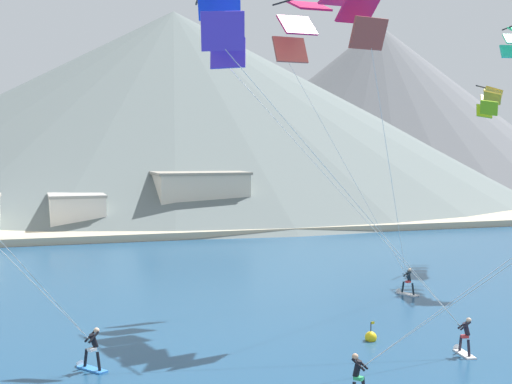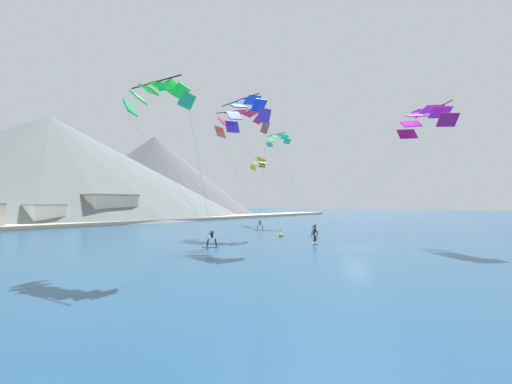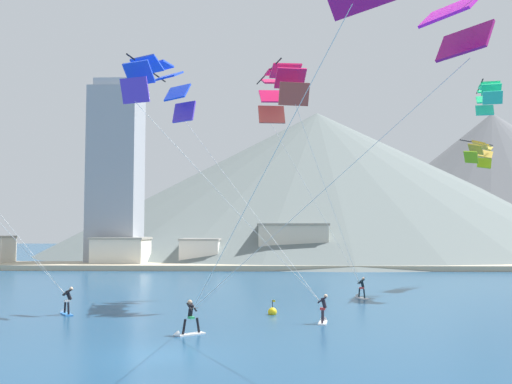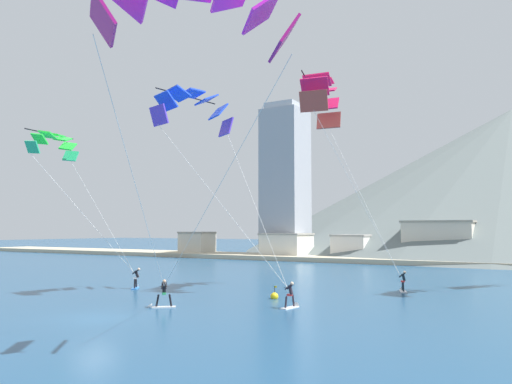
{
  "view_description": "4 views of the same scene",
  "coord_description": "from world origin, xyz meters",
  "px_view_note": "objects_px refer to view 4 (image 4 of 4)",
  "views": [
    {
      "loc": [
        -10.31,
        -17.63,
        9.08
      ],
      "look_at": [
        -0.09,
        14.13,
        6.88
      ],
      "focal_mm": 50.0,
      "sensor_mm": 36.0,
      "label": 1
    },
    {
      "loc": [
        -31.54,
        -12.48,
        4.25
      ],
      "look_at": [
        0.25,
        12.25,
        5.57
      ],
      "focal_mm": 24.0,
      "sensor_mm": 36.0,
      "label": 2
    },
    {
      "loc": [
        4.82,
        -23.97,
        5.2
      ],
      "look_at": [
        3.54,
        18.03,
        8.04
      ],
      "focal_mm": 40.0,
      "sensor_mm": 36.0,
      "label": 3
    },
    {
      "loc": [
        21.52,
        -19.49,
        4.83
      ],
      "look_at": [
        3.41,
        11.48,
        7.55
      ],
      "focal_mm": 35.0,
      "sensor_mm": 36.0,
      "label": 4
    }
  ],
  "objects_px": {
    "parafoil_kite_near_trail": "(55,143)",
    "race_marker_buoy": "(274,296)",
    "kitesurfer_near_trail": "(136,282)",
    "kitesurfer_mid_center": "(403,285)",
    "parafoil_kite_near_lead": "(198,6)",
    "kitesurfer_far_left": "(292,300)",
    "kitesurfer_near_lead": "(161,299)",
    "parafoil_kite_far_left": "(193,107)",
    "parafoil_kite_mid_center": "(321,96)"
  },
  "relations": [
    {
      "from": "kitesurfer_near_trail",
      "to": "parafoil_kite_mid_center",
      "type": "distance_m",
      "value": 21.87
    },
    {
      "from": "kitesurfer_mid_center",
      "to": "parafoil_kite_mid_center",
      "type": "xyz_separation_m",
      "value": [
        -6.09,
        -1.61,
        15.61
      ]
    },
    {
      "from": "kitesurfer_mid_center",
      "to": "kitesurfer_far_left",
      "type": "height_order",
      "value": "kitesurfer_far_left"
    },
    {
      "from": "kitesurfer_near_lead",
      "to": "kitesurfer_near_trail",
      "type": "bearing_deg",
      "value": 141.54
    },
    {
      "from": "parafoil_kite_far_left",
      "to": "kitesurfer_far_left",
      "type": "bearing_deg",
      "value": -16.1
    },
    {
      "from": "parafoil_kite_near_lead",
      "to": "race_marker_buoy",
      "type": "relative_size",
      "value": 13.15
    },
    {
      "from": "parafoil_kite_far_left",
      "to": "race_marker_buoy",
      "type": "xyz_separation_m",
      "value": [
        7.16,
        0.17,
        -14.42
      ]
    },
    {
      "from": "parafoil_kite_near_lead",
      "to": "parafoil_kite_near_trail",
      "type": "height_order",
      "value": "parafoil_kite_near_lead"
    },
    {
      "from": "kitesurfer_near_trail",
      "to": "parafoil_kite_far_left",
      "type": "height_order",
      "value": "parafoil_kite_far_left"
    },
    {
      "from": "parafoil_kite_near_trail",
      "to": "parafoil_kite_mid_center",
      "type": "distance_m",
      "value": 23.64
    },
    {
      "from": "parafoil_kite_near_trail",
      "to": "parafoil_kite_mid_center",
      "type": "relative_size",
      "value": 0.75
    },
    {
      "from": "parafoil_kite_near_lead",
      "to": "parafoil_kite_far_left",
      "type": "bearing_deg",
      "value": 127.97
    },
    {
      "from": "kitesurfer_mid_center",
      "to": "race_marker_buoy",
      "type": "bearing_deg",
      "value": -127.84
    },
    {
      "from": "kitesurfer_near_trail",
      "to": "parafoil_kite_far_left",
      "type": "distance_m",
      "value": 15.13
    },
    {
      "from": "kitesurfer_near_lead",
      "to": "kitesurfer_far_left",
      "type": "height_order",
      "value": "kitesurfer_near_lead"
    },
    {
      "from": "kitesurfer_far_left",
      "to": "parafoil_kite_mid_center",
      "type": "bearing_deg",
      "value": 102.23
    },
    {
      "from": "kitesurfer_near_trail",
      "to": "parafoil_kite_mid_center",
      "type": "relative_size",
      "value": 0.11
    },
    {
      "from": "parafoil_kite_near_lead",
      "to": "kitesurfer_near_lead",
      "type": "bearing_deg",
      "value": 136.75
    },
    {
      "from": "kitesurfer_mid_center",
      "to": "parafoil_kite_near_lead",
      "type": "xyz_separation_m",
      "value": [
        -1.68,
        -24.58,
        13.22
      ]
    },
    {
      "from": "kitesurfer_near_trail",
      "to": "kitesurfer_mid_center",
      "type": "height_order",
      "value": "kitesurfer_near_trail"
    },
    {
      "from": "kitesurfer_far_left",
      "to": "parafoil_kite_near_trail",
      "type": "xyz_separation_m",
      "value": [
        -23.43,
        0.41,
        11.98
      ]
    },
    {
      "from": "kitesurfer_mid_center",
      "to": "kitesurfer_far_left",
      "type": "bearing_deg",
      "value": -108.26
    },
    {
      "from": "parafoil_kite_near_trail",
      "to": "kitesurfer_near_trail",
      "type": "bearing_deg",
      "value": 17.06
    },
    {
      "from": "race_marker_buoy",
      "to": "parafoil_kite_near_lead",
      "type": "bearing_deg",
      "value": -72.23
    },
    {
      "from": "kitesurfer_far_left",
      "to": "parafoil_kite_near_lead",
      "type": "height_order",
      "value": "parafoil_kite_near_lead"
    },
    {
      "from": "parafoil_kite_mid_center",
      "to": "race_marker_buoy",
      "type": "bearing_deg",
      "value": -95.48
    },
    {
      "from": "parafoil_kite_far_left",
      "to": "parafoil_kite_near_trail",
      "type": "bearing_deg",
      "value": -169.45
    },
    {
      "from": "kitesurfer_near_trail",
      "to": "race_marker_buoy",
      "type": "xyz_separation_m",
      "value": [
        12.81,
        0.28,
        -0.38
      ]
    },
    {
      "from": "kitesurfer_far_left",
      "to": "parafoil_kite_near_trail",
      "type": "bearing_deg",
      "value": 179.01
    },
    {
      "from": "parafoil_kite_mid_center",
      "to": "kitesurfer_far_left",
      "type": "bearing_deg",
      "value": -77.77
    },
    {
      "from": "kitesurfer_mid_center",
      "to": "parafoil_kite_far_left",
      "type": "xyz_separation_m",
      "value": [
        -13.93,
        -8.88,
        14.1
      ]
    },
    {
      "from": "kitesurfer_near_lead",
      "to": "race_marker_buoy",
      "type": "distance_m",
      "value": 8.28
    },
    {
      "from": "parafoil_kite_near_trail",
      "to": "parafoil_kite_far_left",
      "type": "height_order",
      "value": "parafoil_kite_far_left"
    },
    {
      "from": "kitesurfer_near_lead",
      "to": "kitesurfer_near_trail",
      "type": "height_order",
      "value": "kitesurfer_near_lead"
    },
    {
      "from": "parafoil_kite_near_lead",
      "to": "parafoil_kite_mid_center",
      "type": "height_order",
      "value": "parafoil_kite_mid_center"
    },
    {
      "from": "parafoil_kite_near_trail",
      "to": "kitesurfer_mid_center",
      "type": "bearing_deg",
      "value": 22.6
    },
    {
      "from": "kitesurfer_near_trail",
      "to": "kitesurfer_near_lead",
      "type": "bearing_deg",
      "value": -38.46
    },
    {
      "from": "kitesurfer_mid_center",
      "to": "parafoil_kite_near_lead",
      "type": "distance_m",
      "value": 27.96
    },
    {
      "from": "kitesurfer_far_left",
      "to": "kitesurfer_near_lead",
      "type": "bearing_deg",
      "value": -150.35
    },
    {
      "from": "parafoil_kite_near_trail",
      "to": "race_marker_buoy",
      "type": "relative_size",
      "value": 11.8
    },
    {
      "from": "parafoil_kite_near_lead",
      "to": "parafoil_kite_far_left",
      "type": "height_order",
      "value": "parafoil_kite_far_left"
    },
    {
      "from": "parafoil_kite_near_lead",
      "to": "parafoil_kite_far_left",
      "type": "xyz_separation_m",
      "value": [
        -12.25,
        15.7,
        0.88
      ]
    },
    {
      "from": "parafoil_kite_far_left",
      "to": "parafoil_kite_mid_center",
      "type": "bearing_deg",
      "value": 42.8
    },
    {
      "from": "kitesurfer_far_left",
      "to": "parafoil_kite_far_left",
      "type": "distance_m",
      "value": 17.55
    },
    {
      "from": "parafoil_kite_near_lead",
      "to": "parafoil_kite_near_trail",
      "type": "xyz_separation_m",
      "value": [
        -25.63,
        13.2,
        -1.23
      ]
    },
    {
      "from": "kitesurfer_near_lead",
      "to": "kitesurfer_near_trail",
      "type": "relative_size",
      "value": 1.02
    },
    {
      "from": "kitesurfer_near_lead",
      "to": "race_marker_buoy",
      "type": "height_order",
      "value": "kitesurfer_near_lead"
    },
    {
      "from": "parafoil_kite_mid_center",
      "to": "parafoil_kite_far_left",
      "type": "xyz_separation_m",
      "value": [
        -7.85,
        -7.26,
        -1.51
      ]
    },
    {
      "from": "parafoil_kite_near_trail",
      "to": "parafoil_kite_mid_center",
      "type": "bearing_deg",
      "value": 24.68
    },
    {
      "from": "kitesurfer_near_trail",
      "to": "kitesurfer_far_left",
      "type": "xyz_separation_m",
      "value": [
        15.7,
        -2.78,
        -0.06
      ]
    }
  ]
}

